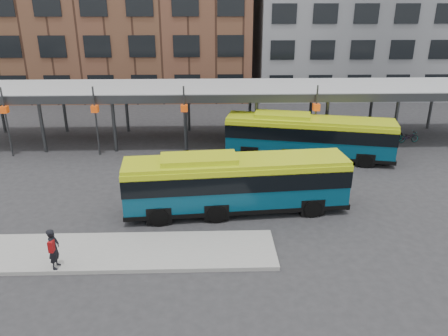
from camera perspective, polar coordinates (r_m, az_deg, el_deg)
The scene contains 8 objects.
ground at distance 21.93m, azimuth 1.63°, elevation -6.64°, with size 120.00×120.00×0.00m, color #28282B.
boarding_island at distance 19.71m, azimuth -14.28°, elevation -10.56°, with size 14.00×3.00×0.18m, color gray.
canopy at distance 32.82m, azimuth 0.26°, elevation 10.20°, with size 40.00×6.53×4.80m.
building_grey at distance 54.12m, azimuth 17.86°, elevation 20.19°, with size 24.00×14.00×20.00m, color slate.
bus_front at distance 22.03m, azimuth 1.48°, elevation -1.85°, with size 11.37×3.35×3.09m.
bus_rear at distance 30.03m, azimuth 10.94°, elevation 4.17°, with size 11.34×4.79×3.06m.
pedestrian at distance 18.79m, azimuth -21.35°, elevation -9.76°, with size 0.43×0.66×1.72m.
bike_rack at distance 35.53m, azimuth 20.81°, elevation 3.95°, with size 4.29×1.41×1.04m.
Camera 1 is at (-1.24, -19.30, 10.33)m, focal length 35.00 mm.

